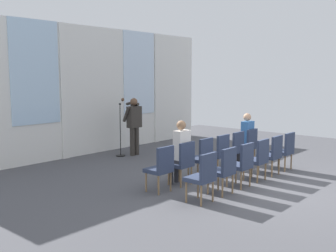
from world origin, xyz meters
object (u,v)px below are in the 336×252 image
(speaker, at_px, (134,122))
(audience_r0_c1, at_px, (180,149))
(chair_r1_c0, at_px, (203,175))
(chair_r0_c3, at_px, (219,151))
(chair_r0_c4, at_px, (234,148))
(mic_stand, at_px, (121,145))
(chair_r1_c1, at_px, (224,168))
(chair_r0_c0, at_px, (161,166))
(chair_r0_c1, at_px, (183,161))
(chair_r0_c2, at_px, (202,156))
(chair_r1_c2, at_px, (242,162))
(chair_r0_c5, at_px, (248,144))
(chair_r1_c3, at_px, (258,157))
(chair_r1_c5, at_px, (285,149))
(chair_r1_c4, at_px, (272,153))
(audience_r0_c5, at_px, (246,136))

(speaker, relative_size, audience_r0_c1, 1.21)
(speaker, relative_size, chair_r1_c0, 1.79)
(chair_r0_c3, relative_size, chair_r0_c4, 1.00)
(mic_stand, bearing_deg, chair_r1_c1, -105.75)
(mic_stand, relative_size, audience_r0_c1, 1.12)
(chair_r0_c0, xyz_separation_m, chair_r0_c1, (0.68, 0.00, 0.00))
(chair_r0_c2, xyz_separation_m, chair_r1_c2, (0.00, -1.03, 0.00))
(audience_r0_c1, xyz_separation_m, chair_r1_c2, (0.68, -1.11, -0.23))
(audience_r0_c1, bearing_deg, chair_r0_c5, -1.63)
(mic_stand, xyz_separation_m, chair_r1_c2, (-0.54, -4.36, 0.20))
(chair_r1_c0, xyz_separation_m, chair_r1_c3, (2.05, 0.00, 0.00))
(chair_r1_c1, relative_size, chair_r1_c5, 1.00)
(mic_stand, distance_m, chair_r1_c1, 4.53)
(chair_r0_c3, relative_size, chair_r0_c5, 1.00)
(audience_r0_c1, xyz_separation_m, chair_r0_c3, (1.37, -0.08, -0.23))
(chair_r0_c2, relative_size, chair_r1_c0, 1.00)
(chair_r0_c4, distance_m, chair_r0_c5, 0.68)
(audience_r0_c1, relative_size, chair_r0_c2, 1.48)
(chair_r0_c3, distance_m, chair_r1_c4, 1.24)
(chair_r1_c0, bearing_deg, chair_r1_c5, 0.00)
(audience_r0_c1, height_order, chair_r1_c0, audience_r0_c1)
(speaker, distance_m, audience_r0_c1, 3.44)
(chair_r1_c0, relative_size, chair_r1_c3, 1.00)
(chair_r0_c5, height_order, chair_r1_c0, same)
(audience_r0_c1, distance_m, chair_r1_c1, 1.13)
(chair_r0_c0, relative_size, chair_r1_c4, 1.00)
(chair_r0_c4, bearing_deg, chair_r1_c4, -90.00)
(chair_r1_c2, bearing_deg, chair_r1_c4, 0.00)
(chair_r0_c4, distance_m, chair_r1_c3, 1.24)
(chair_r0_c3, height_order, chair_r1_c2, same)
(chair_r1_c1, distance_m, chair_r1_c4, 2.05)
(chair_r0_c5, bearing_deg, chair_r0_c1, 180.00)
(chair_r1_c4, bearing_deg, chair_r1_c5, 0.00)
(chair_r1_c1, bearing_deg, chair_r0_c1, 90.00)
(chair_r1_c0, bearing_deg, chair_r1_c1, 0.00)
(chair_r0_c3, xyz_separation_m, chair_r1_c1, (-1.37, -1.03, 0.00))
(chair_r1_c0, bearing_deg, chair_r0_c3, 26.65)
(audience_r0_c1, relative_size, chair_r0_c3, 1.48)
(chair_r0_c0, xyz_separation_m, audience_r0_c1, (0.68, 0.08, 0.23))
(speaker, xyz_separation_m, audience_r0_c1, (-1.58, -3.04, -0.21))
(chair_r0_c1, relative_size, chair_r1_c1, 1.00)
(speaker, xyz_separation_m, mic_stand, (-0.35, 0.20, -0.64))
(chair_r1_c2, height_order, chair_r1_c3, same)
(chair_r1_c1, bearing_deg, audience_r0_c5, 22.07)
(chair_r0_c0, distance_m, chair_r0_c2, 1.37)
(chair_r0_c0, relative_size, chair_r0_c3, 1.00)
(chair_r1_c1, distance_m, chair_r1_c5, 2.74)
(audience_r0_c1, distance_m, chair_r1_c3, 1.78)
(chair_r0_c0, bearing_deg, chair_r1_c1, -56.40)
(chair_r0_c5, xyz_separation_m, chair_r1_c4, (-0.68, -1.03, 0.00))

